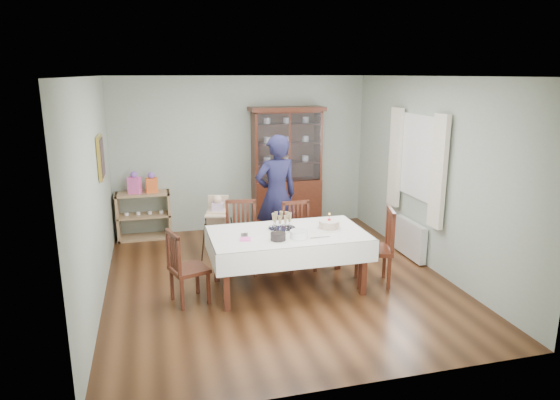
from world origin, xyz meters
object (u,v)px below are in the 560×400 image
object	(u,v)px
chair_far_right	(299,249)
champagne_tray	(282,224)
chair_end_right	(374,262)
sideboard	(144,216)
dining_table	(288,260)
woman	(276,196)
chair_end_left	(188,281)
gift_bag_orange	(152,183)
china_cabinet	(287,167)
chair_far_left	(242,251)
gift_bag_pink	(134,184)
high_chair	(219,232)
birthday_cake	(329,225)

from	to	relation	value
chair_far_right	champagne_tray	world-z (taller)	champagne_tray
champagne_tray	chair_end_right	bearing A→B (deg)	-13.92
sideboard	chair_far_right	distance (m)	2.92
dining_table	woman	bearing A→B (deg)	82.21
chair_end_left	gift_bag_orange	world-z (taller)	gift_bag_orange
champagne_tray	gift_bag_orange	distance (m)	2.90
chair_end_right	woman	bearing A→B (deg)	-129.15
sideboard	champagne_tray	distance (m)	3.04
sideboard	china_cabinet	bearing A→B (deg)	-0.49
chair_end_left	china_cabinet	bearing A→B (deg)	-54.44
dining_table	chair_far_left	xyz separation A→B (m)	(-0.48, 0.70, -0.09)
chair_far_left	gift_bag_pink	size ratio (longest dim) A/B	2.68
dining_table	sideboard	distance (m)	3.15
chair_end_right	chair_far_left	bearing A→B (deg)	-100.91
dining_table	champagne_tray	distance (m)	0.47
chair_far_right	woman	distance (m)	0.94
chair_end_right	champagne_tray	world-z (taller)	chair_end_right
china_cabinet	champagne_tray	xyz separation A→B (m)	(-0.72, -2.41, -0.29)
chair_far_left	woman	size ratio (longest dim) A/B	0.54
sideboard	woman	xyz separation A→B (m)	(1.99, -1.29, 0.53)
china_cabinet	gift_bag_pink	size ratio (longest dim) A/B	5.83
sideboard	chair_end_left	world-z (taller)	chair_end_left
chair_far_right	high_chair	distance (m)	1.32
high_chair	gift_bag_orange	world-z (taller)	gift_bag_orange
chair_far_left	gift_bag_orange	size ratio (longest dim) A/B	2.89
birthday_cake	chair_end_left	bearing A→B (deg)	-176.61
china_cabinet	dining_table	bearing A→B (deg)	-105.03
chair_far_left	high_chair	bearing A→B (deg)	117.14
chair_end_right	woman	xyz separation A→B (m)	(-0.98, 1.44, 0.63)
chair_end_right	high_chair	size ratio (longest dim) A/B	1.07
woman	chair_far_right	bearing A→B (deg)	94.41
china_cabinet	gift_bag_orange	xyz separation A→B (m)	(-2.34, 0.00, -0.17)
sideboard	gift_bag_orange	world-z (taller)	gift_bag_orange
chair_end_left	birthday_cake	world-z (taller)	birthday_cake
dining_table	gift_bag_orange	world-z (taller)	gift_bag_orange
chair_end_right	gift_bag_orange	world-z (taller)	gift_bag_orange
chair_end_left	woman	size ratio (longest dim) A/B	0.50
chair_far_right	high_chair	world-z (taller)	high_chair
dining_table	chair_end_right	distance (m)	1.17
china_cabinet	birthday_cake	bearing A→B (deg)	-92.77
chair_end_right	gift_bag_orange	bearing A→B (deg)	-117.36
chair_end_right	birthday_cake	bearing A→B (deg)	-88.03
chair_end_left	gift_bag_pink	distance (m)	2.82
champagne_tray	gift_bag_pink	world-z (taller)	gift_bag_pink
chair_far_right	gift_bag_pink	bearing A→B (deg)	137.71
chair_far_left	chair_far_right	bearing A→B (deg)	4.27
chair_end_left	high_chair	world-z (taller)	high_chair
high_chair	gift_bag_pink	bearing A→B (deg)	152.62
sideboard	high_chair	distance (m)	1.60
sideboard	champagne_tray	size ratio (longest dim) A/B	2.50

